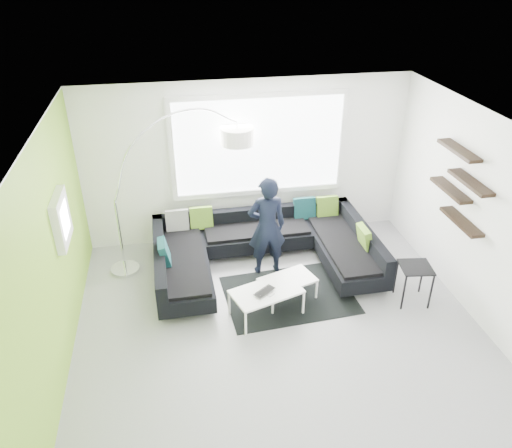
# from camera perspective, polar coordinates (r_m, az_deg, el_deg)

# --- Properties ---
(ground) EXTENTS (5.50, 5.50, 0.00)m
(ground) POSITION_cam_1_polar(r_m,az_deg,el_deg) (7.11, 2.47, -11.23)
(ground) COLOR gray
(ground) RESTS_ON ground
(room_shell) EXTENTS (5.54, 5.04, 2.82)m
(room_shell) POSITION_cam_1_polar(r_m,az_deg,el_deg) (6.27, 2.75, 2.67)
(room_shell) COLOR white
(room_shell) RESTS_ON ground
(sectional_sofa) EXTENTS (3.48, 2.18, 0.74)m
(sectional_sofa) POSITION_cam_1_polar(r_m,az_deg,el_deg) (7.95, 1.02, -3.30)
(sectional_sofa) COLOR black
(sectional_sofa) RESTS_ON ground
(rug) EXTENTS (1.97, 1.49, 0.01)m
(rug) POSITION_cam_1_polar(r_m,az_deg,el_deg) (7.61, 3.75, -8.06)
(rug) COLOR black
(rug) RESTS_ON ground
(coffee_table) EXTENTS (1.41, 1.08, 0.41)m
(coffee_table) POSITION_cam_1_polar(r_m,az_deg,el_deg) (7.28, 2.44, -8.06)
(coffee_table) COLOR white
(coffee_table) RESTS_ON ground
(arc_lamp) EXTENTS (2.52, 1.50, 2.50)m
(arc_lamp) POSITION_cam_1_polar(r_m,az_deg,el_deg) (7.77, -15.84, 2.48)
(arc_lamp) COLOR silver
(arc_lamp) RESTS_ON ground
(side_table) EXTENTS (0.49, 0.49, 0.60)m
(side_table) POSITION_cam_1_polar(r_m,az_deg,el_deg) (7.67, 17.50, -6.52)
(side_table) COLOR black
(side_table) RESTS_ON ground
(person) EXTENTS (0.62, 0.43, 1.64)m
(person) POSITION_cam_1_polar(r_m,az_deg,el_deg) (7.68, 1.24, -0.29)
(person) COLOR black
(person) RESTS_ON ground
(laptop) EXTENTS (0.53, 0.53, 0.03)m
(laptop) POSITION_cam_1_polar(r_m,az_deg,el_deg) (6.94, 1.27, -7.91)
(laptop) COLOR black
(laptop) RESTS_ON coffee_table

